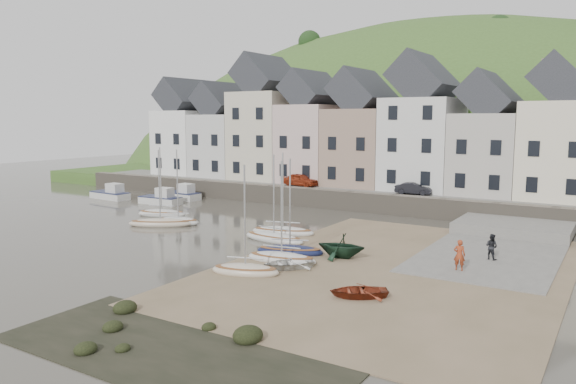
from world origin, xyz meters
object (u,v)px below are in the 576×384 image
Objects in this scene: rowboat_red at (358,291)px; person_red at (459,255)px; sailboat_0 at (162,213)px; car_right at (413,189)px; rowboat_white at (288,263)px; car_left at (300,180)px; rowboat_green at (341,245)px; person_dark at (492,247)px.

rowboat_red is 1.60× the size of person_red.
car_right is at bearing 37.83° from sailboat_0.
person_red reaches higher than rowboat_white.
rowboat_white is at bearing -145.16° from car_left.
rowboat_white is at bearing -29.43° from rowboat_green.
car_left is (-12.63, 22.83, 1.89)m from rowboat_white.
sailboat_0 is at bearing -164.47° from rowboat_white.
car_left reaches higher than rowboat_green.
person_red is (27.06, -4.23, 0.73)m from sailboat_0.
rowboat_red is 11.26m from person_dark.
car_left is (-21.10, 18.26, 1.26)m from person_red.
rowboat_red is 1.78× the size of person_dark.
sailboat_0 reaches higher than car_right.
car_right reaches higher than rowboat_green.
car_right is (-10.01, 14.83, 1.24)m from person_dark.
sailboat_0 reaches higher than person_red.
rowboat_green is at bearing 178.50° from car_right.
sailboat_0 is 22.97m from car_right.
sailboat_0 is 2.25× the size of rowboat_red.
person_red is (2.93, 7.10, 0.65)m from rowboat_red.
car_right is at bearing 160.28° from rowboat_red.
car_right is (-0.51, 22.83, 1.78)m from rowboat_white.
rowboat_green is 1.05× the size of rowboat_red.
person_red is at bearing -8.87° from sailboat_0.
person_red is 3.59m from person_dark.
rowboat_red is (4.05, -6.33, -0.49)m from rowboat_green.
car_left is (5.96, 14.04, 1.99)m from sailboat_0.
person_red is 20.38m from car_right.
person_dark is 0.47× the size of car_right.
car_left reaches higher than person_dark.
person_red reaches higher than rowboat_green.
rowboat_green is (1.50, 3.80, 0.47)m from rowboat_white.
rowboat_green is at bearing 179.45° from rowboat_red.
car_right is (18.08, 14.04, 1.89)m from sailboat_0.
sailboat_0 is at bearing 162.89° from car_left.
rowboat_white is (18.59, -8.80, 0.10)m from sailboat_0.
car_left reaches higher than person_red.
rowboat_red is 31.26m from car_left.
person_dark is 17.93m from car_right.
rowboat_white is at bearing 60.19° from person_dark.
person_dark is at bearing 126.27° from rowboat_red.
rowboat_white is 6.09m from rowboat_red.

